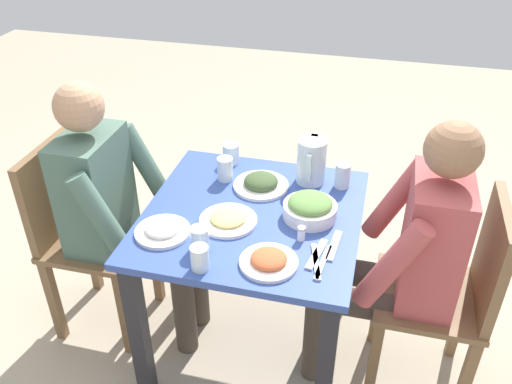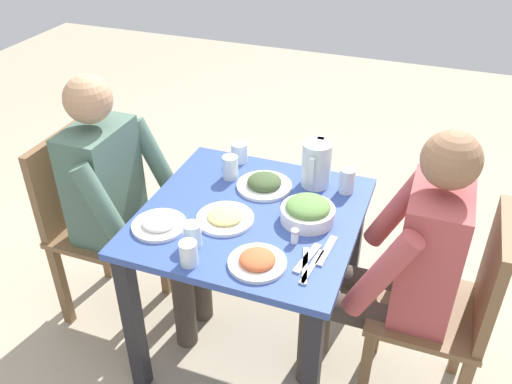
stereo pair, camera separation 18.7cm
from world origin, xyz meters
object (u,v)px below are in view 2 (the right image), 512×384
object	(u,v)px
plate_dolmas	(264,183)
salt_shaker	(295,236)
dining_table	(251,241)
water_glass_near_right	(239,152)
diner_far	(400,262)
water_glass_far_left	(230,167)
chair_far	(451,306)
chair_near	(89,218)
diner_near	(125,199)
water_glass_near_left	(347,181)
water_pitcher	(316,164)
salad_bowl	(308,211)
water_glass_far_right	(192,234)
plate_rice_curry	(257,261)
plate_yoghurt	(159,224)
plate_fries	(225,217)
water_glass_by_pitcher	(189,254)

from	to	relation	value
plate_dolmas	salt_shaker	xyz separation A→B (m)	(0.30, 0.22, 0.01)
dining_table	water_glass_near_right	xyz separation A→B (m)	(-0.35, -0.19, 0.18)
diner_far	water_glass_far_left	distance (m)	0.78
chair_far	water_glass_far_left	bearing A→B (deg)	-102.61
chair_near	water_glass_far_left	distance (m)	0.70
dining_table	diner_near	bearing A→B (deg)	-90.53
water_glass_near_left	water_pitcher	bearing A→B (deg)	-94.71
salad_bowl	water_glass_far_right	size ratio (longest dim) A/B	2.32
chair_near	plate_dolmas	size ratio (longest dim) A/B	3.98
salad_bowl	plate_dolmas	size ratio (longest dim) A/B	0.90
chair_far	plate_rice_curry	xyz separation A→B (m)	(0.27, -0.65, 0.24)
water_pitcher	water_glass_near_left	xyz separation A→B (m)	(0.01, 0.13, -0.04)
dining_table	water_pitcher	distance (m)	0.41
plate_yoghurt	water_glass_far_right	distance (m)	0.17
chair_near	water_glass_near_right	xyz separation A→B (m)	(-0.35, 0.59, 0.27)
diner_near	plate_yoghurt	bearing A→B (deg)	54.40
chair_far	water_glass_far_right	distance (m)	0.97
diner_near	water_pitcher	bearing A→B (deg)	110.36
water_glass_near_right	salad_bowl	bearing A→B (deg)	51.31
diner_far	plate_rice_curry	bearing A→B (deg)	-58.71
water_glass_near_right	water_pitcher	bearing A→B (deg)	79.37
salad_bowl	water_glass_near_left	bearing A→B (deg)	159.03
chair_far	plate_fries	world-z (taller)	chair_far
dining_table	plate_dolmas	world-z (taller)	plate_dolmas
plate_rice_curry	water_glass_far_right	xyz separation A→B (m)	(-0.02, -0.25, 0.03)
plate_dolmas	salt_shaker	size ratio (longest dim) A/B	4.19
dining_table	water_glass_far_right	xyz separation A→B (m)	(0.25, -0.12, 0.18)
water_glass_near_right	water_glass_by_pitcher	distance (m)	0.71
dining_table	salad_bowl	world-z (taller)	salad_bowl
dining_table	water_glass_far_right	world-z (taller)	water_glass_far_right
plate_dolmas	water_glass_near_right	world-z (taller)	water_glass_near_right
plate_yoghurt	water_glass_near_right	size ratio (longest dim) A/B	2.29
salad_bowl	water_glass_by_pitcher	world-z (taller)	salad_bowl
plate_rice_curry	water_glass_far_left	world-z (taller)	water_glass_far_left
water_glass_far_right	dining_table	bearing A→B (deg)	153.92
water_glass_far_right	water_glass_far_left	bearing A→B (deg)	-173.99
water_pitcher	water_glass_near_left	size ratio (longest dim) A/B	1.83
diner_far	water_glass_near_right	bearing A→B (deg)	-114.96
chair_far	plate_yoghurt	xyz separation A→B (m)	(0.20, -1.06, 0.24)
plate_rice_curry	plate_fries	world-z (taller)	plate_rice_curry
water_glass_far_right	water_glass_by_pitcher	size ratio (longest dim) A/B	0.99
diner_far	plate_fries	world-z (taller)	diner_far
salt_shaker	diner_near	bearing A→B (deg)	-98.75
diner_far	water_glass_near_left	world-z (taller)	diner_far
diner_far	water_glass_far_left	bearing A→B (deg)	-105.94
plate_fries	water_glass_by_pitcher	size ratio (longest dim) A/B	2.46
plate_rice_curry	water_glass_by_pitcher	world-z (taller)	water_glass_by_pitcher
water_pitcher	water_glass_near_right	size ratio (longest dim) A/B	2.16
salad_bowl	water_glass_near_left	xyz separation A→B (m)	(-0.24, 0.09, 0.01)
chair_far	plate_fries	distance (m)	0.89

